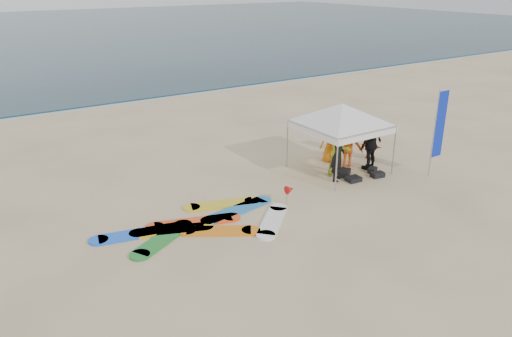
{
  "coord_description": "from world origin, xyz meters",
  "views": [
    {
      "loc": [
        -8.35,
        -9.42,
        6.79
      ],
      "look_at": [
        -0.47,
        2.6,
        1.2
      ],
      "focal_mm": 35.0,
      "sensor_mm": 36.0,
      "label": 1
    }
  ],
  "objects_px": {
    "person_orange_b": "(331,140)",
    "feather_flag": "(439,126)",
    "person_yellow": "(340,152)",
    "marker_pennant": "(290,189)",
    "person_black_a": "(338,155)",
    "person_seated": "(370,148)",
    "surfboard_spread": "(202,223)",
    "canopy_tent": "(342,104)",
    "person_black_b": "(371,144)",
    "person_orange_a": "(348,144)"
  },
  "relations": [
    {
      "from": "person_orange_b",
      "to": "canopy_tent",
      "type": "bearing_deg",
      "value": 67.22
    },
    {
      "from": "feather_flag",
      "to": "canopy_tent",
      "type": "bearing_deg",
      "value": 138.58
    },
    {
      "from": "person_seated",
      "to": "surfboard_spread",
      "type": "height_order",
      "value": "person_seated"
    },
    {
      "from": "surfboard_spread",
      "to": "canopy_tent",
      "type": "bearing_deg",
      "value": 9.68
    },
    {
      "from": "person_orange_b",
      "to": "feather_flag",
      "type": "bearing_deg",
      "value": 123.94
    },
    {
      "from": "person_yellow",
      "to": "person_seated",
      "type": "height_order",
      "value": "person_yellow"
    },
    {
      "from": "person_black_a",
      "to": "person_orange_a",
      "type": "distance_m",
      "value": 1.53
    },
    {
      "from": "person_black_b",
      "to": "marker_pennant",
      "type": "distance_m",
      "value": 4.44
    },
    {
      "from": "person_orange_b",
      "to": "marker_pennant",
      "type": "xyz_separation_m",
      "value": [
        -3.65,
        -2.29,
        -0.38
      ]
    },
    {
      "from": "person_black_a",
      "to": "person_yellow",
      "type": "height_order",
      "value": "person_black_a"
    },
    {
      "from": "person_black_a",
      "to": "person_orange_b",
      "type": "relative_size",
      "value": 1.06
    },
    {
      "from": "person_black_a",
      "to": "person_orange_b",
      "type": "xyz_separation_m",
      "value": [
        1.09,
        1.62,
        -0.06
      ]
    },
    {
      "from": "person_black_a",
      "to": "person_seated",
      "type": "height_order",
      "value": "person_black_a"
    },
    {
      "from": "person_black_b",
      "to": "feather_flag",
      "type": "relative_size",
      "value": 0.61
    },
    {
      "from": "canopy_tent",
      "to": "feather_flag",
      "type": "xyz_separation_m",
      "value": [
        2.54,
        -2.24,
        -0.66
      ]
    },
    {
      "from": "person_yellow",
      "to": "person_orange_a",
      "type": "xyz_separation_m",
      "value": [
        0.89,
        0.52,
        -0.01
      ]
    },
    {
      "from": "person_black_a",
      "to": "surfboard_spread",
      "type": "xyz_separation_m",
      "value": [
        -5.54,
        -0.4,
        -0.89
      ]
    },
    {
      "from": "person_black_a",
      "to": "person_seated",
      "type": "distance_m",
      "value": 2.82
    },
    {
      "from": "person_black_a",
      "to": "feather_flag",
      "type": "height_order",
      "value": "feather_flag"
    },
    {
      "from": "person_yellow",
      "to": "surfboard_spread",
      "type": "bearing_deg",
      "value": -162.17
    },
    {
      "from": "person_black_a",
      "to": "feather_flag",
      "type": "xyz_separation_m",
      "value": [
        3.23,
        -1.58,
        0.95
      ]
    },
    {
      "from": "person_yellow",
      "to": "surfboard_spread",
      "type": "distance_m",
      "value": 6.03
    },
    {
      "from": "person_seated",
      "to": "surfboard_spread",
      "type": "xyz_separation_m",
      "value": [
        -8.15,
        -1.37,
        -0.41
      ]
    },
    {
      "from": "person_orange_a",
      "to": "person_orange_b",
      "type": "bearing_deg",
      "value": -33.51
    },
    {
      "from": "marker_pennant",
      "to": "surfboard_spread",
      "type": "distance_m",
      "value": 3.03
    },
    {
      "from": "feather_flag",
      "to": "surfboard_spread",
      "type": "bearing_deg",
      "value": 172.33
    },
    {
      "from": "person_yellow",
      "to": "surfboard_spread",
      "type": "height_order",
      "value": "person_yellow"
    },
    {
      "from": "person_black_a",
      "to": "person_yellow",
      "type": "xyz_separation_m",
      "value": [
        0.39,
        0.31,
        -0.05
      ]
    },
    {
      "from": "person_seated",
      "to": "marker_pennant",
      "type": "height_order",
      "value": "person_seated"
    },
    {
      "from": "feather_flag",
      "to": "surfboard_spread",
      "type": "xyz_separation_m",
      "value": [
        -8.77,
        1.18,
        -1.84
      ]
    },
    {
      "from": "marker_pennant",
      "to": "surfboard_spread",
      "type": "xyz_separation_m",
      "value": [
        -2.98,
        0.27,
        -0.46
      ]
    },
    {
      "from": "person_black_a",
      "to": "person_yellow",
      "type": "distance_m",
      "value": 0.5
    },
    {
      "from": "person_yellow",
      "to": "person_black_a",
      "type": "bearing_deg",
      "value": -129.92
    },
    {
      "from": "person_orange_b",
      "to": "surfboard_spread",
      "type": "bearing_deg",
      "value": 17.13
    },
    {
      "from": "person_orange_b",
      "to": "person_black_a",
      "type": "bearing_deg",
      "value": 56.21
    },
    {
      "from": "person_black_b",
      "to": "canopy_tent",
      "type": "bearing_deg",
      "value": -34.45
    },
    {
      "from": "person_black_a",
      "to": "person_orange_a",
      "type": "height_order",
      "value": "person_black_a"
    },
    {
      "from": "person_seated",
      "to": "canopy_tent",
      "type": "distance_m",
      "value": 2.86
    },
    {
      "from": "person_yellow",
      "to": "marker_pennant",
      "type": "height_order",
      "value": "person_yellow"
    },
    {
      "from": "marker_pennant",
      "to": "person_orange_a",
      "type": "bearing_deg",
      "value": 21.4
    },
    {
      "from": "person_black_a",
      "to": "person_orange_a",
      "type": "bearing_deg",
      "value": -6.32
    },
    {
      "from": "person_seated",
      "to": "marker_pennant",
      "type": "bearing_deg",
      "value": 84.97
    },
    {
      "from": "feather_flag",
      "to": "marker_pennant",
      "type": "relative_size",
      "value": 5.0
    },
    {
      "from": "person_seated",
      "to": "marker_pennant",
      "type": "relative_size",
      "value": 1.41
    },
    {
      "from": "person_black_b",
      "to": "person_seated",
      "type": "xyz_separation_m",
      "value": [
        0.83,
        0.82,
        -0.52
      ]
    },
    {
      "from": "person_black_a",
      "to": "surfboard_spread",
      "type": "bearing_deg",
      "value": 144.85
    },
    {
      "from": "canopy_tent",
      "to": "person_black_a",
      "type": "bearing_deg",
      "value": -136.06
    },
    {
      "from": "person_orange_b",
      "to": "feather_flag",
      "type": "xyz_separation_m",
      "value": [
        2.14,
        -3.2,
        1.0
      ]
    },
    {
      "from": "person_yellow",
      "to": "canopy_tent",
      "type": "distance_m",
      "value": 1.72
    },
    {
      "from": "canopy_tent",
      "to": "surfboard_spread",
      "type": "height_order",
      "value": "canopy_tent"
    }
  ]
}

